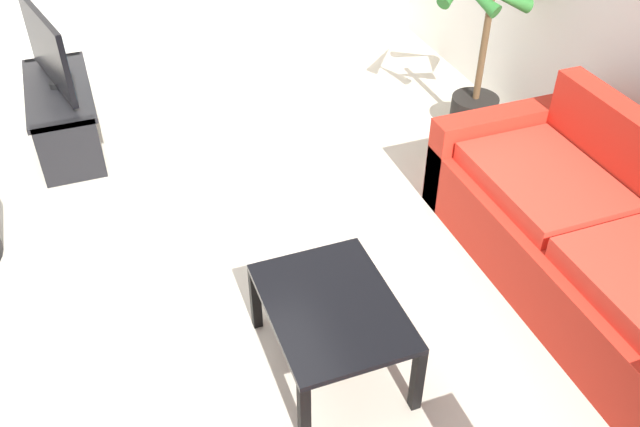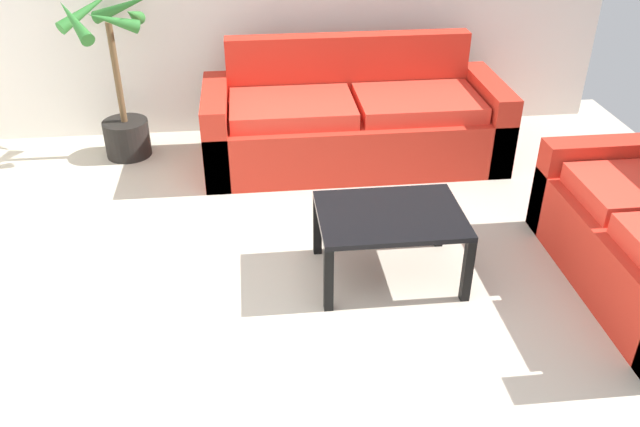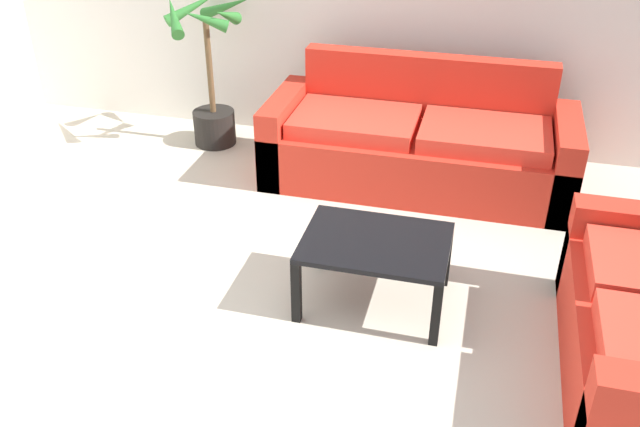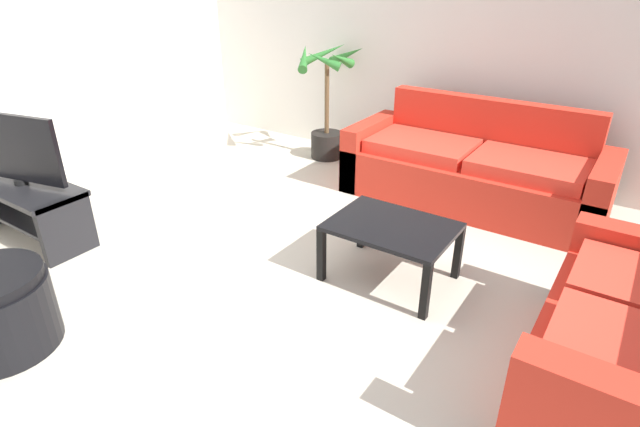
# 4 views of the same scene
# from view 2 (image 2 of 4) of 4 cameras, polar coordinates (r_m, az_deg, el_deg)

# --- Properties ---
(ground_plane) EXTENTS (6.60, 6.60, 0.00)m
(ground_plane) POSITION_cam_2_polar(r_m,az_deg,el_deg) (3.36, -4.79, -13.22)
(ground_plane) COLOR beige
(couch_main) EXTENTS (2.28, 0.90, 0.90)m
(couch_main) POSITION_cam_2_polar(r_m,az_deg,el_deg) (5.18, 2.84, 7.80)
(couch_main) COLOR red
(couch_main) RESTS_ON ground
(coffee_table) EXTENTS (0.82, 0.61, 0.43)m
(coffee_table) POSITION_cam_2_polar(r_m,az_deg,el_deg) (3.77, 6.01, -0.73)
(coffee_table) COLOR black
(coffee_table) RESTS_ON ground
(potted_palm) EXTENTS (0.76, 0.77, 1.26)m
(potted_palm) POSITION_cam_2_polar(r_m,az_deg,el_deg) (5.40, -16.99, 9.99)
(potted_palm) COLOR black
(potted_palm) RESTS_ON ground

